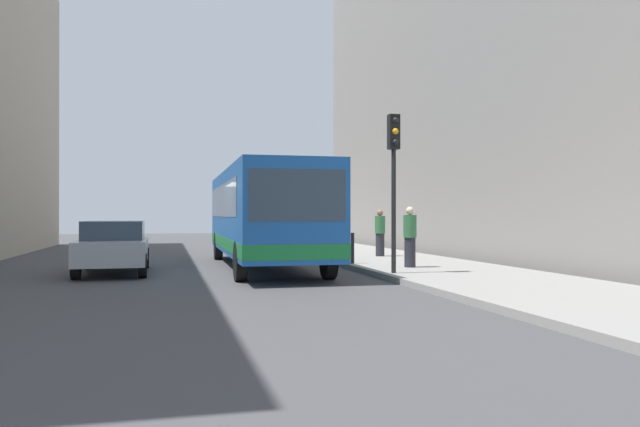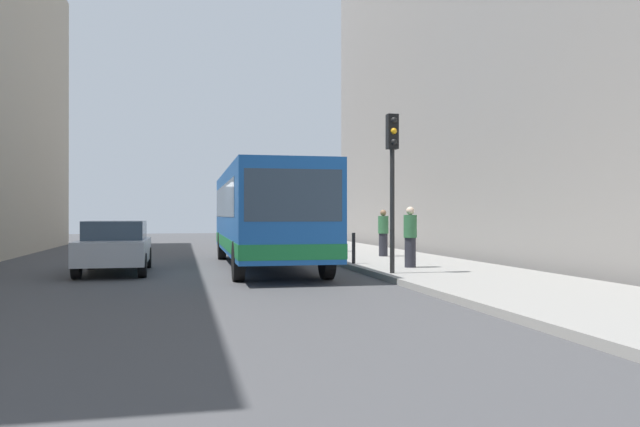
{
  "view_description": "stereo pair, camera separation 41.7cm",
  "coord_description": "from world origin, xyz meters",
  "px_view_note": "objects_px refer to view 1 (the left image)",
  "views": [
    {
      "loc": [
        -2.17,
        -17.17,
        1.64
      ],
      "look_at": [
        2.13,
        0.02,
        1.69
      ],
      "focal_mm": 34.63,
      "sensor_mm": 36.0,
      "label": 1
    },
    {
      "loc": [
        -1.76,
        -17.27,
        1.64
      ],
      "look_at": [
        2.13,
        0.02,
        1.69
      ],
      "focal_mm": 34.63,
      "sensor_mm": 36.0,
      "label": 2
    }
  ],
  "objects_px": {
    "bollard_far": "(314,241)",
    "bus": "(263,213)",
    "traffic_light": "(394,163)",
    "bollard_farthest": "(300,239)",
    "car_beside_bus": "(114,246)",
    "bollard_mid": "(331,244)",
    "pedestrian_far_sidewalk": "(329,230)",
    "pedestrian_near_signal": "(410,237)",
    "pedestrian_mid_sidewalk": "(380,233)",
    "bollard_near": "(353,248)"
  },
  "relations": [
    {
      "from": "bollard_far",
      "to": "bus",
      "type": "bearing_deg",
      "value": -122.72
    },
    {
      "from": "bus",
      "to": "traffic_light",
      "type": "xyz_separation_m",
      "value": [
        2.75,
        -4.31,
        1.28
      ]
    },
    {
      "from": "bollard_far",
      "to": "bollard_farthest",
      "type": "height_order",
      "value": "same"
    },
    {
      "from": "car_beside_bus",
      "to": "bollard_mid",
      "type": "distance_m",
      "value": 7.48
    },
    {
      "from": "traffic_light",
      "to": "bus",
      "type": "bearing_deg",
      "value": 122.51
    },
    {
      "from": "bollard_farthest",
      "to": "bollard_mid",
      "type": "bearing_deg",
      "value": -90.0
    },
    {
      "from": "traffic_light",
      "to": "pedestrian_far_sidewalk",
      "type": "relative_size",
      "value": 2.32
    },
    {
      "from": "pedestrian_near_signal",
      "to": "pedestrian_far_sidewalk",
      "type": "distance_m",
      "value": 8.1
    },
    {
      "from": "bollard_far",
      "to": "pedestrian_far_sidewalk",
      "type": "xyz_separation_m",
      "value": [
        0.92,
        1.23,
        0.41
      ]
    },
    {
      "from": "pedestrian_far_sidewalk",
      "to": "bollard_mid",
      "type": "bearing_deg",
      "value": -36.45
    },
    {
      "from": "pedestrian_mid_sidewalk",
      "to": "car_beside_bus",
      "type": "bearing_deg",
      "value": -76.2
    },
    {
      "from": "bollard_farthest",
      "to": "bollard_near",
      "type": "bearing_deg",
      "value": -90.0
    },
    {
      "from": "bollard_near",
      "to": "pedestrian_far_sidewalk",
      "type": "xyz_separation_m",
      "value": [
        0.92,
        6.36,
        0.41
      ]
    },
    {
      "from": "bollard_near",
      "to": "bus",
      "type": "bearing_deg",
      "value": 159.24
    },
    {
      "from": "bollard_mid",
      "to": "bollard_farthest",
      "type": "height_order",
      "value": "same"
    },
    {
      "from": "car_beside_bus",
      "to": "traffic_light",
      "type": "distance_m",
      "value": 8.2
    },
    {
      "from": "pedestrian_mid_sidewalk",
      "to": "pedestrian_far_sidewalk",
      "type": "xyz_separation_m",
      "value": [
        -1.05,
        3.35,
        0.04
      ]
    },
    {
      "from": "bollard_near",
      "to": "bollard_mid",
      "type": "bearing_deg",
      "value": 90.0
    },
    {
      "from": "bollard_farthest",
      "to": "pedestrian_far_sidewalk",
      "type": "height_order",
      "value": "pedestrian_far_sidewalk"
    },
    {
      "from": "bus",
      "to": "bollard_far",
      "type": "height_order",
      "value": "bus"
    },
    {
      "from": "pedestrian_near_signal",
      "to": "pedestrian_far_sidewalk",
      "type": "height_order",
      "value": "pedestrian_far_sidewalk"
    },
    {
      "from": "bollard_far",
      "to": "bollard_farthest",
      "type": "distance_m",
      "value": 2.56
    },
    {
      "from": "bollard_mid",
      "to": "traffic_light",
      "type": "bearing_deg",
      "value": -89.02
    },
    {
      "from": "bollard_near",
      "to": "bollard_mid",
      "type": "distance_m",
      "value": 2.56
    },
    {
      "from": "bollard_mid",
      "to": "bollard_farthest",
      "type": "bearing_deg",
      "value": 90.0
    },
    {
      "from": "car_beside_bus",
      "to": "bollard_far",
      "type": "distance_m",
      "value": 8.69
    },
    {
      "from": "bollard_near",
      "to": "pedestrian_near_signal",
      "type": "height_order",
      "value": "pedestrian_near_signal"
    },
    {
      "from": "car_beside_bus",
      "to": "bollard_near",
      "type": "xyz_separation_m",
      "value": [
        7.04,
        -0.04,
        -0.16
      ]
    },
    {
      "from": "car_beside_bus",
      "to": "pedestrian_mid_sidewalk",
      "type": "bearing_deg",
      "value": -162.29
    },
    {
      "from": "pedestrian_mid_sidewalk",
      "to": "bollard_near",
      "type": "bearing_deg",
      "value": -37.67
    },
    {
      "from": "bollard_farthest",
      "to": "bollard_far",
      "type": "bearing_deg",
      "value": -90.0
    },
    {
      "from": "pedestrian_mid_sidewalk",
      "to": "pedestrian_far_sidewalk",
      "type": "relative_size",
      "value": 0.96
    },
    {
      "from": "bollard_near",
      "to": "bollard_far",
      "type": "relative_size",
      "value": 1.0
    },
    {
      "from": "bollard_farthest",
      "to": "pedestrian_far_sidewalk",
      "type": "relative_size",
      "value": 0.54
    },
    {
      "from": "traffic_light",
      "to": "bollard_far",
      "type": "relative_size",
      "value": 4.32
    },
    {
      "from": "pedestrian_far_sidewalk",
      "to": "pedestrian_near_signal",
      "type": "bearing_deg",
      "value": -20.9
    },
    {
      "from": "bus",
      "to": "pedestrian_near_signal",
      "type": "distance_m",
      "value": 4.77
    },
    {
      "from": "car_beside_bus",
      "to": "pedestrian_mid_sidewalk",
      "type": "xyz_separation_m",
      "value": [
        9.02,
        2.97,
        0.21
      ]
    },
    {
      "from": "car_beside_bus",
      "to": "bollard_farthest",
      "type": "xyz_separation_m",
      "value": [
        7.04,
        7.65,
        -0.16
      ]
    },
    {
      "from": "bus",
      "to": "pedestrian_far_sidewalk",
      "type": "distance_m",
      "value": 6.48
    },
    {
      "from": "bollard_mid",
      "to": "pedestrian_far_sidewalk",
      "type": "bearing_deg",
      "value": 76.37
    },
    {
      "from": "traffic_light",
      "to": "bollard_far",
      "type": "distance_m",
      "value": 8.77
    },
    {
      "from": "traffic_light",
      "to": "pedestrian_near_signal",
      "type": "xyz_separation_m",
      "value": [
        1.09,
        1.57,
        -1.99
      ]
    },
    {
      "from": "bollard_mid",
      "to": "bus",
      "type": "bearing_deg",
      "value": -149.52
    },
    {
      "from": "bollard_near",
      "to": "pedestrian_far_sidewalk",
      "type": "bearing_deg",
      "value": 81.76
    },
    {
      "from": "bus",
      "to": "pedestrian_far_sidewalk",
      "type": "height_order",
      "value": "bus"
    },
    {
      "from": "bollard_near",
      "to": "pedestrian_near_signal",
      "type": "bearing_deg",
      "value": -55.51
    },
    {
      "from": "traffic_light",
      "to": "pedestrian_mid_sidewalk",
      "type": "bearing_deg",
      "value": 73.48
    },
    {
      "from": "car_beside_bus",
      "to": "bollard_mid",
      "type": "height_order",
      "value": "car_beside_bus"
    },
    {
      "from": "bollard_mid",
      "to": "pedestrian_mid_sidewalk",
      "type": "height_order",
      "value": "pedestrian_mid_sidewalk"
    }
  ]
}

